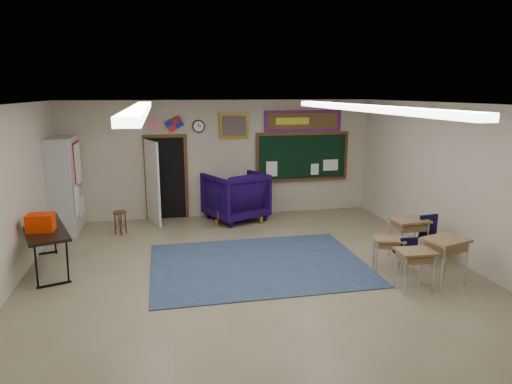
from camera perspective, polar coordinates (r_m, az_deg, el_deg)
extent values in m
plane|color=#86795C|center=(7.98, 0.10, -11.25)|extent=(9.00, 9.00, 0.00)
cube|color=#B6A894|center=(11.87, -4.44, 4.15)|extent=(8.00, 0.04, 3.00)
cube|color=#B6A894|center=(3.50, 16.42, -17.32)|extent=(8.00, 0.04, 3.00)
cube|color=#B6A894|center=(9.19, 25.31, 0.54)|extent=(0.04, 9.00, 3.00)
cube|color=silver|center=(7.31, 0.11, 10.84)|extent=(8.00, 9.00, 0.04)
cube|color=#354865|center=(8.73, 0.29, -9.01)|extent=(4.00, 3.00, 0.02)
cube|color=black|center=(11.83, -11.13, 1.72)|extent=(0.95, 0.04, 2.10)
cube|color=silver|center=(11.40, -12.83, 1.14)|extent=(0.35, 0.86, 2.05)
cube|color=#563118|center=(12.31, 5.81, 4.43)|extent=(2.55, 0.05, 1.30)
cube|color=black|center=(12.30, 5.83, 4.42)|extent=(2.40, 0.03, 1.15)
cube|color=#563118|center=(12.36, 5.83, 1.63)|extent=(2.40, 0.12, 0.04)
cube|color=#B40F1D|center=(12.22, 5.91, 8.84)|extent=(2.10, 0.04, 0.55)
cube|color=brown|center=(12.21, 5.93, 8.84)|extent=(1.90, 0.03, 0.40)
cube|color=olive|center=(11.79, -2.78, 8.28)|extent=(0.75, 0.05, 0.65)
cube|color=#A51466|center=(11.78, -2.77, 8.27)|extent=(0.62, 0.03, 0.52)
cylinder|color=black|center=(11.69, -7.19, 8.16)|extent=(0.32, 0.05, 0.32)
cylinder|color=white|center=(11.67, -7.18, 8.15)|extent=(0.26, 0.02, 0.26)
cube|color=#AFAFAA|center=(11.41, -22.81, 0.83)|extent=(0.55, 1.25, 2.20)
imported|color=#150536|center=(11.58, -2.59, -0.50)|extent=(1.74, 1.76, 1.23)
cube|color=brown|center=(8.54, 16.31, -5.67)|extent=(0.63, 0.54, 0.04)
cube|color=brown|center=(8.57, 16.27, -6.24)|extent=(0.54, 0.46, 0.11)
cube|color=brown|center=(9.27, 18.68, -3.37)|extent=(0.70, 0.54, 0.04)
cube|color=brown|center=(9.30, 18.63, -4.03)|extent=(0.60, 0.46, 0.13)
cube|color=brown|center=(7.86, 19.33, -7.02)|extent=(0.60, 0.47, 0.04)
cube|color=brown|center=(7.89, 19.28, -7.69)|extent=(0.52, 0.39, 0.12)
cube|color=brown|center=(8.23, 22.70, -5.54)|extent=(0.80, 0.69, 0.05)
cube|color=brown|center=(8.26, 22.63, -6.29)|extent=(0.69, 0.58, 0.14)
cube|color=black|center=(9.13, -24.98, -4.10)|extent=(1.24, 2.07, 0.05)
cube|color=red|center=(8.83, -25.33, -3.47)|extent=(0.44, 0.33, 0.31)
cylinder|color=#4D3117|center=(10.83, -16.67, -2.46)|extent=(0.30, 0.30, 0.04)
torus|color=#4D3117|center=(10.92, -16.56, -4.18)|extent=(0.25, 0.25, 0.02)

